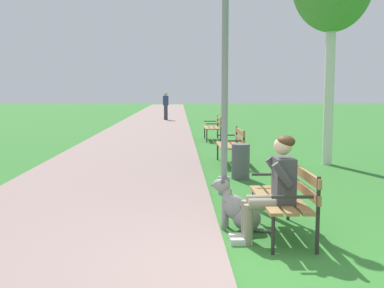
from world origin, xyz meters
The scene contains 10 objects.
ground_plane centered at (0.00, 0.00, 0.00)m, with size 120.00×120.00×0.00m, color #33752D.
paved_path centered at (-2.12, 24.00, 0.02)m, with size 3.75×60.00×0.04m, color gray.
park_bench_near centered at (0.56, 1.20, 0.51)m, with size 0.55×1.50×0.85m.
park_bench_mid centered at (0.53, 6.90, 0.51)m, with size 0.55×1.50×0.85m.
park_bench_far centered at (0.49, 12.36, 0.51)m, with size 0.55×1.50×0.85m.
person_seated_on_near_bench centered at (0.35, 0.95, 0.68)m, with size 0.74×0.49×1.25m.
dog_grey centered at (0.00, 1.44, 0.26)m, with size 0.79×0.45×0.71m.
lamp_post_near centered at (0.02, 3.55, 2.06)m, with size 0.24×0.24×3.97m.
litter_bin centered at (0.48, 4.95, 0.35)m, with size 0.36×0.36×0.70m, color #515156.
pedestrian_distant centered at (-1.52, 23.66, 0.84)m, with size 0.32×0.22×1.65m.
Camera 1 is at (-0.75, -4.47, 1.76)m, focal length 44.92 mm.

